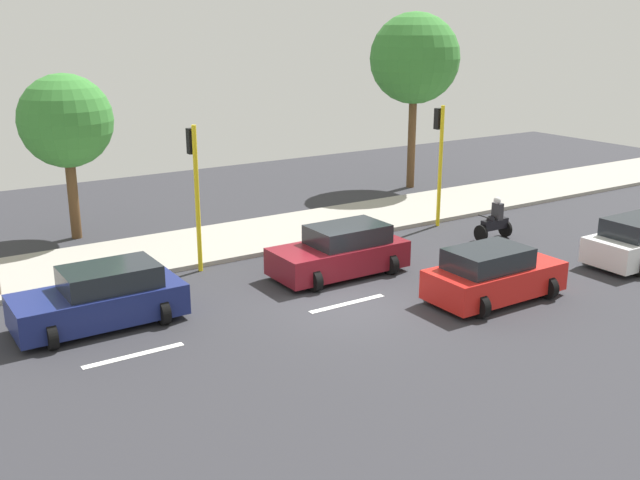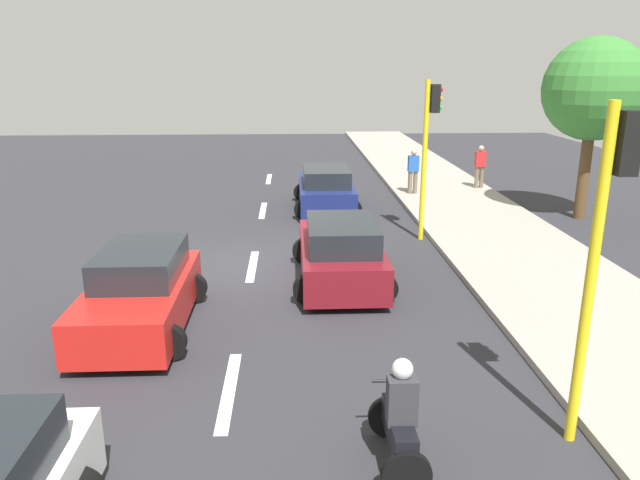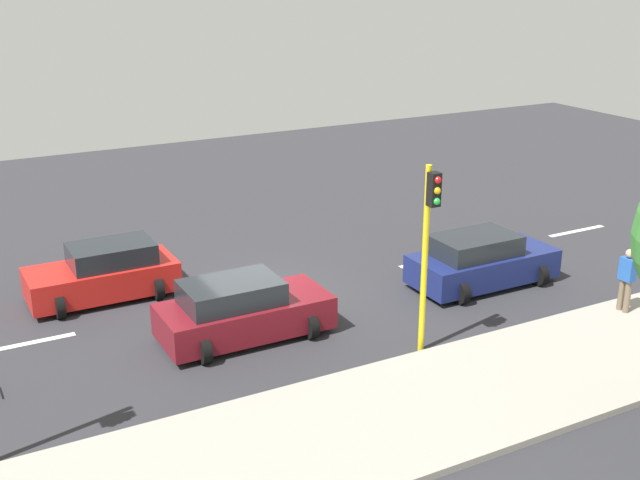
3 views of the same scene
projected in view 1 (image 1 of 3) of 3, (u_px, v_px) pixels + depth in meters
The scene contains 14 objects.
ground_plane at pixel (347, 305), 20.06m from camera, with size 40.00×60.00×0.10m, color #2D2D33.
sidewalk at pixel (233, 240), 25.67m from camera, with size 4.00×60.00×0.15m, color #9E998E.
lane_stripe_far_north at pixel (622, 237), 26.29m from camera, with size 0.20×2.40×0.01m, color white.
lane_stripe_north at pixel (503, 266), 23.17m from camera, with size 0.20×2.40×0.01m, color white.
lane_stripe_mid at pixel (347, 304), 20.05m from camera, with size 0.20×2.40×0.01m, color white.
lane_stripe_south at pixel (134, 355), 16.93m from camera, with size 0.20×2.40×0.01m, color white.
car_dark_blue at pixel (101, 298), 18.48m from camera, with size 2.24×4.18×1.52m.
car_red at pixel (493, 275), 20.17m from camera, with size 2.16×3.94×1.52m.
car_maroon at pixel (341, 252), 22.20m from camera, with size 2.24×4.15×1.52m.
motorcycle at pixel (494, 222), 25.85m from camera, with size 0.60×1.30×1.53m.
traffic_light_corner at pixel (195, 177), 21.96m from camera, with size 0.49×0.24×4.50m.
traffic_light_midblock at pixel (439, 148), 27.01m from camera, with size 0.49×0.24×4.50m.
street_tree_center at pixel (66, 122), 25.03m from camera, with size 3.20×3.20×5.76m.
street_tree_south at pixel (415, 59), 32.62m from camera, with size 4.02×4.02×7.86m.
Camera 1 is at (-15.32, 10.79, 7.38)m, focal length 41.25 mm.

